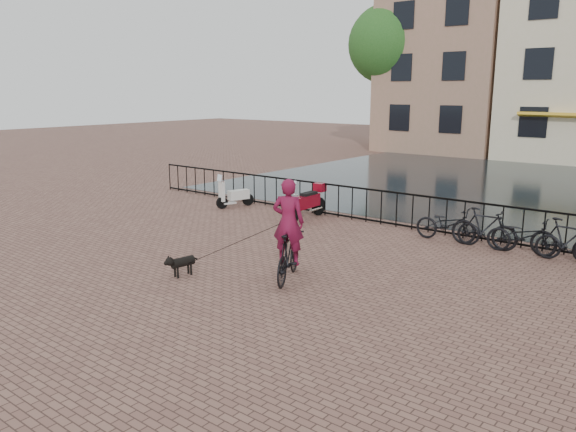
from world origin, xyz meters
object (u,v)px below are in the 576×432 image
Objects in this scene: dog at (183,265)px; scooter at (235,190)px; cyclist at (288,236)px; motorcycle at (306,198)px.

dog is 0.58× the size of scooter.
cyclist is 3.29× the size of dog.
cyclist reaches higher than scooter.
scooter is at bearing 133.65° from dog.
dog is 6.06m from motorcycle.
cyclist is 1.32× the size of motorcycle.
cyclist reaches higher than dog.
scooter is (-6.06, 4.72, -0.36)m from cyclist.
scooter is (-2.98, -0.03, -0.08)m from motorcycle.
motorcycle reaches higher than dog.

